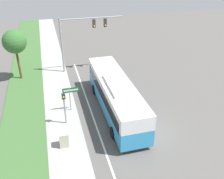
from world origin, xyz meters
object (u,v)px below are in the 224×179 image
at_px(signal_gantry, 81,33).
at_px(utility_cabinet, 64,139).
at_px(pedestrian_signal, 64,104).
at_px(street_sign, 70,94).
at_px(bus, 115,94).

relative_size(signal_gantry, utility_cabinet, 6.34).
xyz_separation_m(pedestrian_signal, utility_cabinet, (-0.43, -2.73, -1.31)).
distance_m(signal_gantry, pedestrian_signal, 11.08).
distance_m(pedestrian_signal, street_sign, 2.00).
height_order(signal_gantry, utility_cabinet, signal_gantry).
relative_size(bus, utility_cabinet, 10.04).
bearing_deg(utility_cabinet, street_sign, 76.20).
bearing_deg(street_sign, pedestrian_signal, -110.65).
xyz_separation_m(street_sign, utility_cabinet, (-1.13, -4.59, -1.06)).
relative_size(street_sign, utility_cabinet, 2.13).
bearing_deg(bus, pedestrian_signal, -169.00).
height_order(street_sign, utility_cabinet, street_sign).
relative_size(bus, pedestrian_signal, 3.90).
xyz_separation_m(bus, utility_cabinet, (-4.91, -3.60, -1.07)).
distance_m(bus, pedestrian_signal, 4.57).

